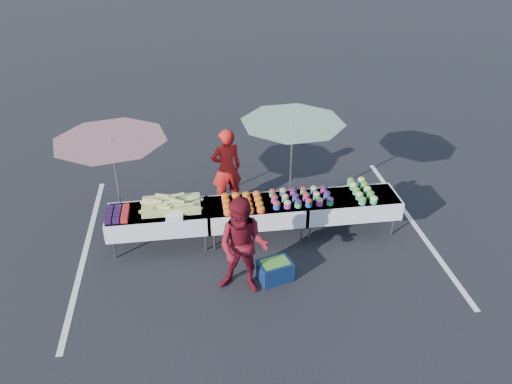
{
  "coord_description": "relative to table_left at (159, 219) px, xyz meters",
  "views": [
    {
      "loc": [
        -1.09,
        -7.75,
        5.68
      ],
      "look_at": [
        0.0,
        0.0,
        1.0
      ],
      "focal_mm": 35.0,
      "sensor_mm": 36.0,
      "label": 1
    }
  ],
  "objects": [
    {
      "name": "ground",
      "position": [
        1.8,
        0.0,
        -0.58
      ],
      "size": [
        80.0,
        80.0,
        0.0
      ],
      "primitive_type": "plane",
      "color": "black"
    },
    {
      "name": "storage_bin",
      "position": [
        1.95,
        -1.26,
        -0.4
      ],
      "size": [
        0.64,
        0.53,
        0.36
      ],
      "rotation": [
        0.0,
        0.0,
        0.27
      ],
      "color": "#0D2044",
      "rests_on": "ground"
    },
    {
      "name": "umbrella_right",
      "position": [
        2.6,
        0.75,
        1.27
      ],
      "size": [
        2.5,
        2.5,
        2.04
      ],
      "rotation": [
        0.0,
        0.0,
        -0.3
      ],
      "color": "black",
      "rests_on": "ground"
    },
    {
      "name": "umbrella_left",
      "position": [
        -0.7,
        0.4,
        1.28
      ],
      "size": [
        2.33,
        2.33,
        2.05
      ],
      "rotation": [
        0.0,
        0.0,
        -0.17
      ],
      "color": "black",
      "rests_on": "ground"
    },
    {
      "name": "stripe_right",
      "position": [
        5.0,
        0.0,
        -0.58
      ],
      "size": [
        0.1,
        5.0,
        0.0
      ],
      "primitive_type": "cube",
      "color": "silver",
      "rests_on": "ground"
    },
    {
      "name": "vendor",
      "position": [
        1.36,
        1.23,
        0.29
      ],
      "size": [
        0.71,
        0.54,
        1.74
      ],
      "primitive_type": "imported",
      "rotation": [
        0.0,
        0.0,
        3.35
      ],
      "color": "red",
      "rests_on": "ground"
    },
    {
      "name": "stripe_left",
      "position": [
        -1.4,
        0.0,
        -0.58
      ],
      "size": [
        0.1,
        5.0,
        0.0
      ],
      "primitive_type": "cube",
      "color": "silver",
      "rests_on": "ground"
    },
    {
      "name": "carrot_bowls",
      "position": [
        1.55,
        -0.01,
        0.22
      ],
      "size": [
        0.75,
        0.69,
        0.11
      ],
      "color": "#FF4D1C",
      "rests_on": "table_center"
    },
    {
      "name": "table_right",
      "position": [
        3.6,
        0.0,
        0.0
      ],
      "size": [
        1.86,
        0.81,
        0.75
      ],
      "color": "white",
      "rests_on": "ground"
    },
    {
      "name": "table_center",
      "position": [
        1.8,
        0.0,
        0.0
      ],
      "size": [
        1.86,
        0.81,
        0.75
      ],
      "color": "white",
      "rests_on": "ground"
    },
    {
      "name": "customer",
      "position": [
        1.39,
        -1.44,
        0.29
      ],
      "size": [
        1.02,
        0.9,
        1.74
      ],
      "primitive_type": "imported",
      "rotation": [
        0.0,
        0.0,
        -0.34
      ],
      "color": "maroon",
      "rests_on": "ground"
    },
    {
      "name": "corn_pile",
      "position": [
        0.26,
        0.04,
        0.26
      ],
      "size": [
        1.16,
        0.57,
        0.26
      ],
      "color": "#D0D16B",
      "rests_on": "table_left"
    },
    {
      "name": "potato_cups",
      "position": [
        2.65,
        0.0,
        0.25
      ],
      "size": [
        1.14,
        0.58,
        0.16
      ],
      "color": "#21459E",
      "rests_on": "table_right"
    },
    {
      "name": "table_left",
      "position": [
        0.0,
        0.0,
        0.0
      ],
      "size": [
        1.86,
        0.81,
        0.75
      ],
      "color": "white",
      "rests_on": "ground"
    },
    {
      "name": "berry_punnets",
      "position": [
        -0.71,
        -0.06,
        0.21
      ],
      "size": [
        0.4,
        0.54,
        0.08
      ],
      "color": "black",
      "rests_on": "table_left"
    },
    {
      "name": "plastic_bags",
      "position": [
        0.3,
        -0.3,
        0.19
      ],
      "size": [
        0.3,
        0.25,
        0.05
      ],
      "primitive_type": "cube",
      "color": "white",
      "rests_on": "table_left"
    },
    {
      "name": "bean_baskets",
      "position": [
        3.86,
        0.08,
        0.24
      ],
      "size": [
        0.36,
        0.86,
        0.15
      ],
      "color": "#29A660",
      "rests_on": "table_right"
    }
  ]
}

